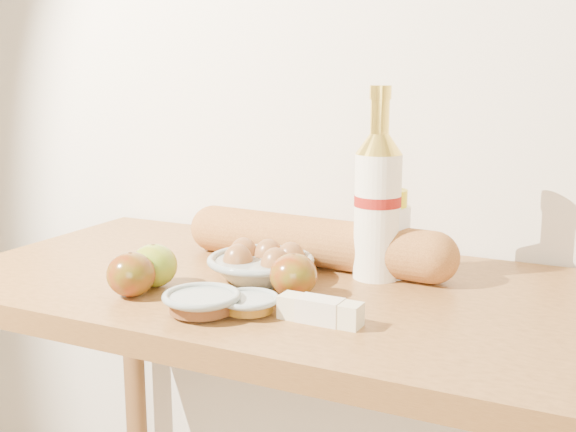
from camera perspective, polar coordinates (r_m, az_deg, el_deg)
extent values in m
cube|color=#EEE4CF|center=(1.46, 6.38, 13.46)|extent=(3.50, 0.02, 2.60)
cube|color=#9E6933|center=(1.22, 0.62, -6.20)|extent=(1.20, 0.60, 0.04)
cylinder|color=brown|center=(1.86, -11.92, -14.83)|extent=(0.05, 0.05, 0.86)
cylinder|color=white|center=(1.22, 7.07, -0.07)|extent=(0.10, 0.10, 0.21)
cylinder|color=maroon|center=(1.22, 7.10, 1.22)|extent=(0.10, 0.10, 0.02)
cone|color=yellow|center=(1.20, 7.22, 5.68)|extent=(0.10, 0.10, 0.03)
cylinder|color=yellow|center=(1.20, 7.27, 7.80)|extent=(0.04, 0.04, 0.06)
cylinder|color=yellow|center=(1.20, 7.32, 9.67)|extent=(0.05, 0.05, 0.02)
cylinder|color=white|center=(1.25, 7.89, -1.95)|extent=(0.10, 0.10, 0.12)
cylinder|color=beige|center=(1.25, 7.89, -1.95)|extent=(0.10, 0.10, 0.03)
cylinder|color=yellow|center=(1.24, 7.99, 1.43)|extent=(0.08, 0.08, 0.03)
torus|color=gray|center=(1.22, -2.18, -3.49)|extent=(0.20, 0.20, 0.01)
ellipsoid|color=brown|center=(1.22, -3.98, -3.67)|extent=(0.06, 0.06, 0.06)
ellipsoid|color=brown|center=(1.19, -0.99, -3.99)|extent=(0.06, 0.06, 0.06)
ellipsoid|color=brown|center=(1.25, -1.56, -3.23)|extent=(0.06, 0.06, 0.06)
ellipsoid|color=brown|center=(1.26, -3.53, -3.12)|extent=(0.06, 0.06, 0.06)
ellipsoid|color=brown|center=(1.23, 0.22, -3.50)|extent=(0.06, 0.06, 0.06)
cylinder|color=#B87638|center=(1.30, 2.09, -2.04)|extent=(0.45, 0.12, 0.09)
sphere|color=#B87638|center=(1.42, -5.89, -0.96)|extent=(0.09, 0.09, 0.09)
sphere|color=#B87638|center=(1.22, 11.39, -3.24)|extent=(0.09, 0.09, 0.09)
ellipsoid|color=#A08E20|center=(1.20, -10.55, -3.87)|extent=(0.09, 0.09, 0.07)
cylinder|color=#50331A|center=(1.19, -10.61, -2.48)|extent=(0.01, 0.01, 0.01)
ellipsoid|color=maroon|center=(1.16, -12.29, -4.53)|extent=(0.08, 0.08, 0.07)
cylinder|color=#472D17|center=(1.15, -12.36, -3.11)|extent=(0.01, 0.01, 0.01)
ellipsoid|color=#93080C|center=(1.13, 0.44, -4.70)|extent=(0.08, 0.08, 0.07)
cylinder|color=#50331A|center=(1.12, 0.44, -3.26)|extent=(0.01, 0.01, 0.01)
torus|color=gray|center=(1.06, -6.85, -6.29)|extent=(0.15, 0.15, 0.01)
cylinder|color=brown|center=(1.07, -6.83, -6.90)|extent=(0.12, 0.12, 0.02)
torus|color=gray|center=(1.06, -3.13, -6.52)|extent=(0.12, 0.12, 0.01)
cylinder|color=brown|center=(1.07, -3.13, -7.00)|extent=(0.10, 0.10, 0.02)
cube|color=beige|center=(1.03, 2.56, -7.47)|extent=(0.12, 0.04, 0.03)
cube|color=beige|center=(1.03, 2.56, -7.47)|extent=(0.06, 0.04, 0.04)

